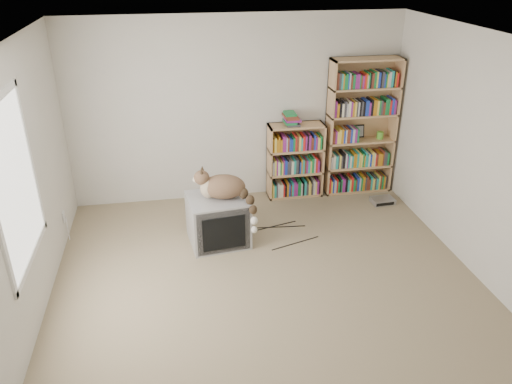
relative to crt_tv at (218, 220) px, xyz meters
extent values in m
cube|color=gray|center=(0.43, -1.26, -0.29)|extent=(4.50, 5.00, 0.01)
cube|color=beige|center=(0.43, 1.24, 0.96)|extent=(4.50, 0.02, 2.50)
cube|color=beige|center=(-1.82, -1.26, 0.96)|extent=(0.02, 5.00, 2.50)
cube|color=beige|center=(2.68, -1.26, 0.96)|extent=(0.02, 5.00, 2.50)
cube|color=white|center=(0.43, -1.26, 2.21)|extent=(4.50, 5.00, 0.02)
cube|color=white|center=(-1.81, -1.06, 1.11)|extent=(0.02, 1.22, 1.52)
cube|color=#9C9C9F|center=(0.00, -0.01, 0.00)|extent=(0.74, 0.69, 0.59)
cube|color=black|center=(0.04, -0.30, 0.00)|extent=(0.62, 0.10, 0.54)
cube|color=black|center=(0.04, -0.32, -0.01)|extent=(0.50, 0.07, 0.41)
cube|color=black|center=(-0.01, 0.12, -0.01)|extent=(0.44, 0.38, 0.35)
ellipsoid|color=#382517|center=(0.08, -0.01, 0.43)|extent=(0.56, 0.41, 0.28)
ellipsoid|color=#382517|center=(0.21, -0.03, 0.42)|extent=(0.27, 0.29, 0.21)
ellipsoid|color=tan|center=(-0.09, 0.00, 0.42)|extent=(0.23, 0.23, 0.23)
ellipsoid|color=#382517|center=(-0.16, 0.02, 0.55)|extent=(0.21, 0.20, 0.17)
sphere|color=beige|center=(-0.23, 0.03, 0.53)|extent=(0.08, 0.08, 0.07)
cone|color=black|center=(-0.17, -0.02, 0.63)|extent=(0.08, 0.09, 0.09)
cone|color=black|center=(-0.15, 0.08, 0.63)|extent=(0.08, 0.09, 0.09)
cube|color=tan|center=(1.68, 1.08, 0.66)|extent=(0.02, 0.30, 1.92)
cube|color=tan|center=(2.62, 1.08, 0.66)|extent=(0.03, 0.30, 1.92)
cube|color=tan|center=(2.15, 1.22, 0.66)|extent=(0.96, 0.03, 1.92)
cube|color=tan|center=(2.15, 1.08, 1.61)|extent=(0.96, 0.30, 0.02)
cube|color=tan|center=(2.15, 1.08, -0.28)|extent=(0.96, 0.30, 0.03)
cube|color=tan|center=(2.15, 1.08, 0.10)|extent=(0.96, 0.30, 0.03)
cube|color=tan|center=(2.15, 1.08, 0.48)|extent=(0.96, 0.30, 0.02)
cube|color=tan|center=(2.15, 1.08, 0.85)|extent=(0.96, 0.30, 0.02)
cube|color=tan|center=(2.15, 1.08, 1.23)|extent=(0.96, 0.30, 0.02)
cube|color=red|center=(2.15, 1.08, -0.17)|extent=(0.88, 0.24, 0.19)
cube|color=#1C3AB8|center=(2.15, 1.08, 0.21)|extent=(0.88, 0.24, 0.19)
cube|color=#157A39|center=(2.15, 1.08, 0.58)|extent=(0.88, 0.24, 0.19)
cube|color=beige|center=(2.15, 1.08, 0.96)|extent=(0.88, 0.24, 0.19)
cube|color=black|center=(2.15, 1.08, 1.34)|extent=(0.88, 0.24, 0.19)
cube|color=tan|center=(0.85, 1.08, 0.24)|extent=(0.03, 0.30, 1.06)
cube|color=tan|center=(1.59, 1.08, 0.24)|extent=(0.02, 0.30, 1.06)
cube|color=tan|center=(1.22, 1.22, 0.24)|extent=(0.77, 0.03, 1.06)
cube|color=tan|center=(1.22, 1.08, 0.75)|extent=(0.77, 0.30, 0.02)
cube|color=tan|center=(1.22, 1.08, -0.28)|extent=(0.77, 0.30, 0.03)
cube|color=tan|center=(1.22, 1.08, 0.06)|extent=(0.77, 0.30, 0.03)
cube|color=tan|center=(1.22, 1.08, 0.41)|extent=(0.77, 0.30, 0.02)
cube|color=red|center=(1.22, 1.08, -0.17)|extent=(0.69, 0.24, 0.19)
cube|color=#1C3AB8|center=(1.22, 1.08, 0.17)|extent=(0.69, 0.24, 0.19)
cube|color=#157A39|center=(1.22, 1.08, 0.51)|extent=(0.69, 0.24, 0.19)
cube|color=red|center=(1.14, 1.09, 0.85)|extent=(0.21, 0.27, 0.17)
cylinder|color=#55A52F|center=(2.44, 1.08, 0.54)|extent=(0.09, 0.09, 0.10)
cube|color=black|center=(2.17, 1.18, 0.58)|extent=(0.14, 0.05, 0.18)
cube|color=#9F9FA4|center=(2.37, 0.60, -0.26)|extent=(0.32, 0.24, 0.07)
cube|color=silver|center=(-1.81, 0.34, 0.03)|extent=(0.01, 0.08, 0.13)
camera|label=1|loc=(-0.47, -5.21, 2.91)|focal=35.00mm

